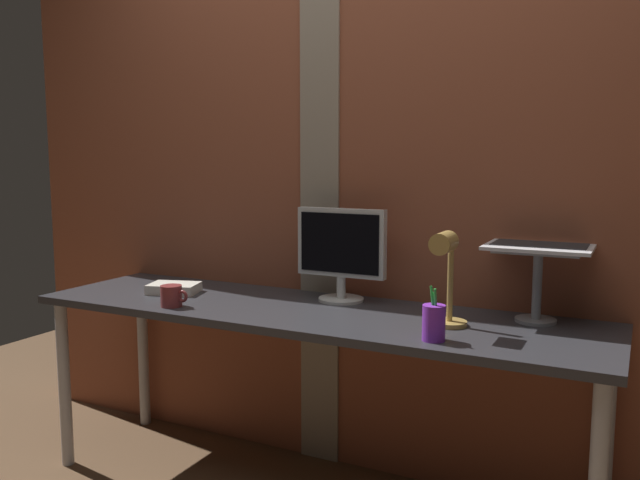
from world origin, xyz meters
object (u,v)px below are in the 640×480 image
at_px(laptop, 542,233).
at_px(pen_cup, 434,322).
at_px(monitor, 341,249).
at_px(desk_lamp, 446,269).
at_px(coffee_mug, 172,296).

height_order(laptop, pen_cup, laptop).
height_order(monitor, laptop, laptop).
distance_m(laptop, pen_cup, 0.57).
bearing_deg(desk_lamp, pen_cup, -87.66).
bearing_deg(desk_lamp, laptop, 49.80).
xyz_separation_m(monitor, pen_cup, (0.49, -0.38, -0.15)).
height_order(laptop, desk_lamp, laptop).
distance_m(laptop, desk_lamp, 0.41).
xyz_separation_m(pen_cup, coffee_mug, (-1.03, 0.00, -0.02)).
distance_m(laptop, coffee_mug, 1.38).
height_order(monitor, coffee_mug, monitor).
xyz_separation_m(desk_lamp, pen_cup, (0.01, -0.15, -0.14)).
distance_m(desk_lamp, coffee_mug, 1.05).
distance_m(desk_lamp, pen_cup, 0.21).
bearing_deg(coffee_mug, monitor, 35.45).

